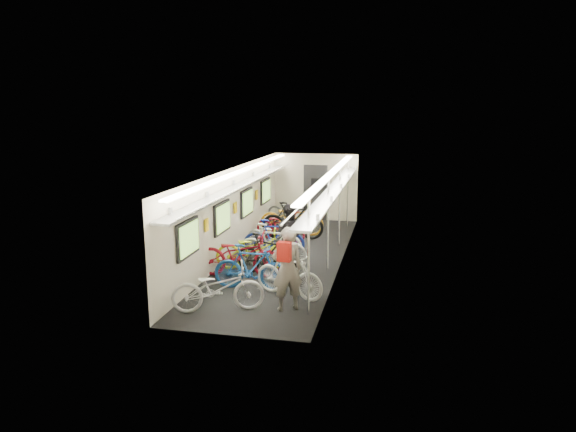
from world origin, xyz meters
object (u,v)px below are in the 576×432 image
at_px(passenger_mid, 288,235).
at_px(passenger_near, 287,269).
at_px(bicycle_0, 218,288).
at_px(bicycle_1, 251,267).
at_px(backpack, 284,252).

bearing_deg(passenger_mid, passenger_near, 110.81).
xyz_separation_m(bicycle_0, passenger_near, (1.32, 0.36, 0.37)).
bearing_deg(passenger_near, passenger_mid, -105.68).
distance_m(bicycle_1, backpack, 1.77).
bearing_deg(passenger_near, bicycle_0, -12.10).
distance_m(passenger_mid, backpack, 3.27).
xyz_separation_m(bicycle_1, backpack, (1.02, -1.24, 0.76)).
height_order(bicycle_0, backpack, backpack).
relative_size(bicycle_1, passenger_near, 1.01).
height_order(passenger_near, passenger_mid, passenger_near).
relative_size(bicycle_0, passenger_mid, 1.14).
relative_size(bicycle_0, passenger_near, 1.07).
height_order(bicycle_1, backpack, backpack).
xyz_separation_m(bicycle_1, passenger_near, (1.02, -0.97, 0.34)).
distance_m(bicycle_0, passenger_mid, 3.36).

